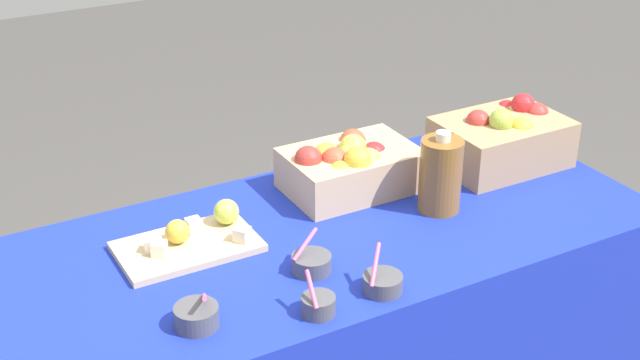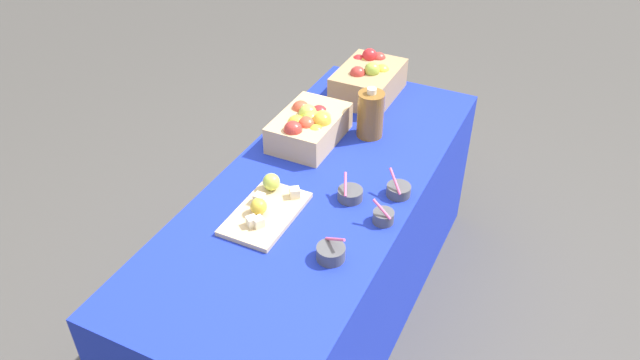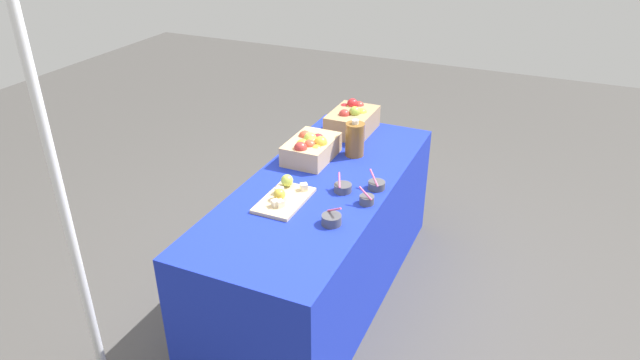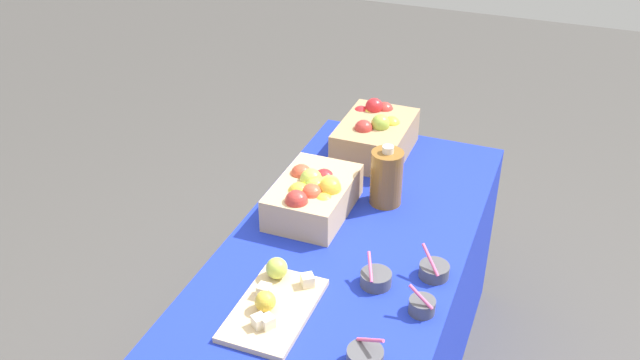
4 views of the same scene
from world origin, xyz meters
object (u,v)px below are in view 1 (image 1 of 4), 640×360
(apple_crate_middle, at_px, (350,166))
(cider_jug, at_px, (441,175))
(sample_bowl_near, at_px, (197,316))
(sample_bowl_extra, at_px, (318,305))
(apple_crate_left, at_px, (503,138))
(sample_bowl_far, at_px, (311,263))
(sample_bowl_mid, at_px, (382,283))
(cutting_board_front, at_px, (192,239))

(apple_crate_middle, height_order, cider_jug, cider_jug)
(sample_bowl_near, height_order, sample_bowl_extra, sample_bowl_near)
(apple_crate_left, relative_size, apple_crate_middle, 1.01)
(apple_crate_left, relative_size, sample_bowl_far, 3.68)
(sample_bowl_near, bearing_deg, sample_bowl_mid, -11.03)
(cutting_board_front, distance_m, cider_jug, 0.67)
(apple_crate_middle, bearing_deg, sample_bowl_near, -147.75)
(sample_bowl_mid, bearing_deg, cider_jug, 36.78)
(apple_crate_left, distance_m, sample_bowl_far, 0.82)
(cutting_board_front, xyz_separation_m, sample_bowl_extra, (0.14, -0.40, 0.00))
(apple_crate_left, distance_m, cutting_board_front, 0.99)
(sample_bowl_extra, bearing_deg, cutting_board_front, 108.68)
(sample_bowl_mid, height_order, sample_bowl_far, sample_bowl_mid)
(apple_crate_left, distance_m, cider_jug, 0.36)
(apple_crate_middle, relative_size, sample_bowl_mid, 3.48)
(apple_crate_left, relative_size, sample_bowl_near, 3.68)
(apple_crate_middle, relative_size, sample_bowl_far, 3.63)
(apple_crate_middle, xyz_separation_m, sample_bowl_extra, (-0.36, -0.48, -0.05))
(cutting_board_front, height_order, sample_bowl_far, sample_bowl_far)
(sample_bowl_near, height_order, cider_jug, cider_jug)
(cutting_board_front, distance_m, sample_bowl_mid, 0.50)
(apple_crate_middle, height_order, sample_bowl_extra, apple_crate_middle)
(apple_crate_left, height_order, cutting_board_front, apple_crate_left)
(apple_crate_left, bearing_deg, sample_bowl_near, -163.79)
(sample_bowl_extra, xyz_separation_m, cider_jug, (0.52, 0.26, 0.08))
(sample_bowl_near, bearing_deg, sample_bowl_extra, -19.40)
(sample_bowl_far, height_order, sample_bowl_extra, sample_bowl_extra)
(cutting_board_front, relative_size, sample_bowl_mid, 3.32)
(sample_bowl_mid, relative_size, cider_jug, 0.46)
(sample_bowl_far, bearing_deg, sample_bowl_mid, -56.52)
(apple_crate_left, bearing_deg, sample_bowl_extra, -154.36)
(sample_bowl_extra, relative_size, cider_jug, 0.43)
(sample_bowl_near, distance_m, cider_jug, 0.79)
(apple_crate_middle, bearing_deg, apple_crate_left, -7.98)
(cutting_board_front, bearing_deg, cider_jug, -11.93)
(apple_crate_left, xyz_separation_m, cider_jug, (-0.33, -0.14, 0.02))
(sample_bowl_mid, height_order, cider_jug, cider_jug)
(cider_jug, bearing_deg, sample_bowl_mid, -143.22)
(apple_crate_middle, distance_m, sample_bowl_extra, 0.60)
(apple_crate_middle, distance_m, cutting_board_front, 0.51)
(sample_bowl_mid, relative_size, sample_bowl_extra, 1.07)
(sample_bowl_mid, xyz_separation_m, cider_jug, (0.35, 0.26, 0.08))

